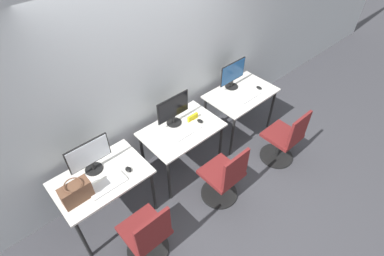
% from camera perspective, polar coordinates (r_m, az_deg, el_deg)
% --- Properties ---
extents(ground_plane, '(20.00, 20.00, 0.00)m').
position_cam_1_polar(ground_plane, '(4.19, 1.23, -10.05)').
color(ground_plane, '#3D3D42').
extents(wall_back, '(12.00, 0.05, 2.80)m').
position_cam_1_polar(wall_back, '(3.69, -6.94, 10.79)').
color(wall_back, '#B7BCC1').
rests_on(wall_back, ground_plane).
extents(desk_left, '(1.01, 0.66, 0.76)m').
position_cam_1_polar(desk_left, '(3.49, -16.67, -9.93)').
color(desk_left, silver).
rests_on(desk_left, ground_plane).
extents(monitor_left, '(0.48, 0.19, 0.41)m').
position_cam_1_polar(monitor_left, '(3.35, -18.95, -5.05)').
color(monitor_left, black).
rests_on(monitor_left, desk_left).
extents(keyboard_left, '(0.40, 0.17, 0.02)m').
position_cam_1_polar(keyboard_left, '(3.32, -15.77, -10.42)').
color(keyboard_left, silver).
rests_on(keyboard_left, desk_left).
extents(mouse_left, '(0.06, 0.09, 0.03)m').
position_cam_1_polar(mouse_left, '(3.39, -12.02, -7.72)').
color(mouse_left, black).
rests_on(mouse_left, desk_left).
extents(office_chair_left, '(0.48, 0.48, 0.91)m').
position_cam_1_polar(office_chair_left, '(3.37, -8.43, -19.80)').
color(office_chair_left, black).
rests_on(office_chair_left, ground_plane).
extents(desk_center, '(1.01, 0.66, 0.76)m').
position_cam_1_polar(desk_center, '(3.86, -1.98, -1.17)').
color(desk_center, silver).
rests_on(desk_center, ground_plane).
extents(monitor_center, '(0.48, 0.19, 0.41)m').
position_cam_1_polar(monitor_center, '(3.73, -3.58, 3.53)').
color(monitor_center, black).
rests_on(monitor_center, desk_center).
extents(keyboard_center, '(0.40, 0.17, 0.02)m').
position_cam_1_polar(keyboard_center, '(3.74, -1.24, -0.62)').
color(keyboard_center, silver).
rests_on(keyboard_center, desk_center).
extents(mouse_center, '(0.06, 0.09, 0.03)m').
position_cam_1_polar(mouse_center, '(3.87, 1.52, 1.34)').
color(mouse_center, black).
rests_on(mouse_center, desk_center).
extents(office_chair_center, '(0.48, 0.48, 0.91)m').
position_cam_1_polar(office_chair_center, '(3.76, 6.11, -9.61)').
color(office_chair_center, black).
rests_on(office_chair_center, ground_plane).
extents(desk_right, '(1.01, 0.66, 0.76)m').
position_cam_1_polar(desk_right, '(4.50, 9.27, 5.68)').
color(desk_right, silver).
rests_on(desk_right, ground_plane).
extents(monitor_right, '(0.48, 0.19, 0.41)m').
position_cam_1_polar(monitor_right, '(4.42, 7.77, 10.15)').
color(monitor_right, black).
rests_on(monitor_right, desk_right).
extents(keyboard_right, '(0.40, 0.17, 0.02)m').
position_cam_1_polar(keyboard_right, '(4.37, 10.66, 6.02)').
color(keyboard_right, silver).
rests_on(keyboard_right, desk_right).
extents(mouse_right, '(0.06, 0.09, 0.03)m').
position_cam_1_polar(mouse_right, '(4.56, 12.64, 7.50)').
color(mouse_right, black).
rests_on(mouse_right, desk_right).
extents(office_chair_right, '(0.48, 0.48, 0.91)m').
position_cam_1_polar(office_chair_right, '(4.37, 17.15, -2.34)').
color(office_chair_right, black).
rests_on(office_chair_right, ground_plane).
extents(handbag, '(0.30, 0.18, 0.25)m').
position_cam_1_polar(handbag, '(3.23, -21.21, -11.37)').
color(handbag, brown).
rests_on(handbag, desk_left).
extents(placard_center, '(0.16, 0.03, 0.08)m').
position_cam_1_polar(placard_center, '(3.89, 0.14, 2.04)').
color(placard_center, yellow).
rests_on(placard_center, desk_center).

